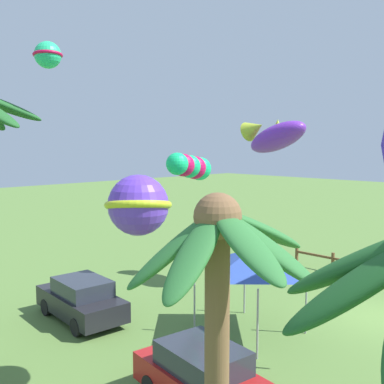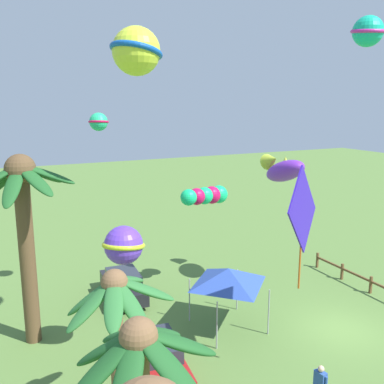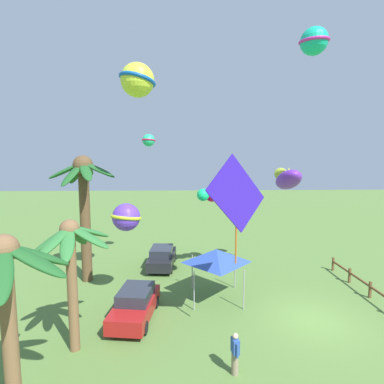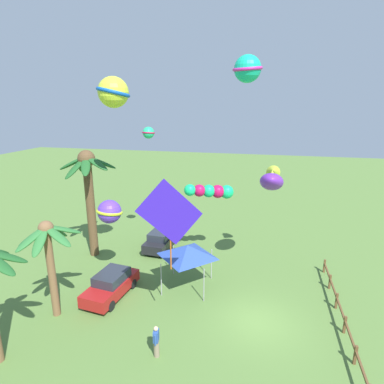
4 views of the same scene
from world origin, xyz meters
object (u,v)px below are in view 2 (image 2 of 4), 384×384
object	(u,v)px
kite_diamond_6	(303,212)
palm_tree_0	(24,210)
festival_tent	(228,276)
kite_ball_2	(99,122)
palm_tree_2	(139,380)
kite_fish_5	(283,169)
kite_ball_1	(124,245)
parked_car_0	(123,285)
kite_ball_4	(368,31)
parked_car_1	(157,359)
kite_ball_3	(136,51)
palm_tree_3	(116,314)
kite_tube_0	(206,196)

from	to	relation	value
kite_diamond_6	palm_tree_0	bearing A→B (deg)	49.69
festival_tent	kite_ball_2	world-z (taller)	kite_ball_2
palm_tree_2	kite_fish_5	bearing A→B (deg)	-48.29
kite_ball_1	kite_diamond_6	distance (m)	6.68
palm_tree_2	kite_fish_5	xyz separation A→B (m)	(10.38, -11.65, 2.26)
kite_fish_5	kite_ball_2	bearing A→B (deg)	74.16
kite_ball_1	festival_tent	bearing A→B (deg)	-85.53
parked_car_0	kite_diamond_6	size ratio (longest dim) A/B	0.90
kite_ball_2	kite_ball_4	world-z (taller)	kite_ball_4
parked_car_1	kite_diamond_6	world-z (taller)	kite_diamond_6
parked_car_1	kite_fish_5	bearing A→B (deg)	-62.83
kite_ball_3	kite_ball_4	xyz separation A→B (m)	(-3.34, -7.56, 0.72)
palm_tree_2	kite_diamond_6	size ratio (longest dim) A/B	1.31
parked_car_1	kite_fish_5	distance (m)	11.72
palm_tree_3	festival_tent	world-z (taller)	palm_tree_3
palm_tree_3	kite_ball_2	distance (m)	10.98
kite_ball_1	kite_ball_2	bearing A→B (deg)	-6.52
parked_car_0	parked_car_1	bearing A→B (deg)	173.12
parked_car_1	kite_ball_2	world-z (taller)	kite_ball_2
kite_tube_0	kite_fish_5	bearing A→B (deg)	-104.43
palm_tree_3	kite_ball_1	size ratio (longest dim) A/B	2.38
parked_car_1	kite_tube_0	world-z (taller)	kite_tube_0
palm_tree_3	kite_ball_4	size ratio (longest dim) A/B	3.40
parked_car_1	kite_fish_5	size ratio (longest dim) A/B	1.18
parked_car_0	kite_ball_1	xyz separation A→B (m)	(-5.32, 1.49, 4.02)
kite_tube_0	kite_ball_3	size ratio (longest dim) A/B	1.33
kite_ball_1	kite_ball_4	world-z (taller)	kite_ball_4
kite_ball_2	kite_ball_3	xyz separation A→B (m)	(-5.48, -0.09, 2.68)
palm_tree_3	kite_ball_2	bearing A→B (deg)	-12.48
kite_ball_1	kite_diamond_6	xyz separation A→B (m)	(-3.95, -5.15, 1.62)
palm_tree_0	kite_tube_0	distance (m)	8.91
festival_tent	kite_ball_2	bearing A→B (deg)	39.26
kite_diamond_6	palm_tree_3	bearing A→B (deg)	90.20
kite_ball_3	kite_ball_1	bearing A→B (deg)	96.73
palm_tree_0	parked_car_1	size ratio (longest dim) A/B	1.98
palm_tree_0	parked_car_0	size ratio (longest dim) A/B	2.02
festival_tent	kite_fish_5	xyz separation A→B (m)	(2.61, -4.82, 4.15)
palm_tree_3	kite_ball_4	bearing A→B (deg)	-85.83
palm_tree_3	kite_ball_3	bearing A→B (deg)	-28.48
parked_car_0	kite_ball_4	world-z (taller)	kite_ball_4
kite_tube_0	palm_tree_3	bearing A→B (deg)	138.22
parked_car_0	kite_tube_0	size ratio (longest dim) A/B	1.23
parked_car_1	kite_fish_5	world-z (taller)	kite_fish_5
palm_tree_0	parked_car_0	distance (m)	7.23
palm_tree_0	kite_ball_3	xyz separation A→B (m)	(-3.03, -3.91, 6.02)
parked_car_1	festival_tent	world-z (taller)	festival_tent
kite_ball_2	kite_ball_3	world-z (taller)	kite_ball_3
kite_ball_2	kite_ball_4	size ratio (longest dim) A/B	0.78
kite_ball_3	kite_fish_5	world-z (taller)	kite_ball_3
parked_car_0	kite_diamond_6	xyz separation A→B (m)	(-9.26, -3.65, 5.64)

